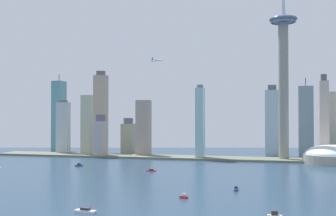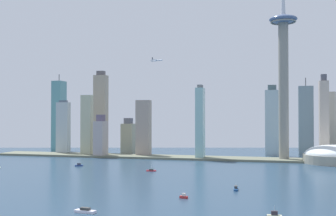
{
  "view_description": "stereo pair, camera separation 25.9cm",
  "coord_description": "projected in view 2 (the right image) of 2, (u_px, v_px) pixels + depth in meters",
  "views": [
    {
      "loc": [
        163.8,
        -180.61,
        72.28
      ],
      "look_at": [
        -22.92,
        521.43,
        87.46
      ],
      "focal_mm": 45.57,
      "sensor_mm": 36.0,
      "label": 1
    },
    {
      "loc": [
        164.05,
        -180.55,
        72.28
      ],
      "look_at": [
        -22.92,
        521.43,
        87.46
      ],
      "focal_mm": 45.57,
      "sensor_mm": 36.0,
      "label": 2
    }
  ],
  "objects": [
    {
      "name": "skyscraper_9",
      "position": [
        63.0,
        128.0,
        828.84
      ],
      "size": [
        24.95,
        13.22,
        104.61
      ],
      "color": "#ADB9BC",
      "rests_on": "ground"
    },
    {
      "name": "skyscraper_8",
      "position": [
        101.0,
        113.0,
        853.89
      ],
      "size": [
        25.04,
        19.13,
        164.45
      ],
      "color": "tan",
      "rests_on": "ground"
    },
    {
      "name": "skyscraper_10",
      "position": [
        87.0,
        125.0,
        791.79
      ],
      "size": [
        20.16,
        12.65,
        112.84
      ],
      "color": "#B8B997",
      "rests_on": "ground"
    },
    {
      "name": "boat_4",
      "position": [
        85.0,
        211.0,
        320.79
      ],
      "size": [
        17.04,
        7.07,
        3.99
      ],
      "rotation": [
        0.0,
        0.0,
        6.17
      ],
      "color": "white",
      "rests_on": "ground"
    },
    {
      "name": "skyscraper_2",
      "position": [
        200.0,
        123.0,
        727.73
      ],
      "size": [
        13.28,
        23.14,
        127.1
      ],
      "color": "#94C3C0",
      "rests_on": "ground"
    },
    {
      "name": "airplane",
      "position": [
        157.0,
        60.0,
        719.39
      ],
      "size": [
        22.46,
        22.58,
        7.13
      ],
      "rotation": [
        0.0,
        0.0,
        5.89
      ],
      "color": "silver"
    },
    {
      "name": "skyscraper_12",
      "position": [
        272.0,
        122.0,
        792.08
      ],
      "size": [
        25.68,
        18.19,
        131.76
      ],
      "color": "#9DB6C3",
      "rests_on": "ground"
    },
    {
      "name": "skyscraper_6",
      "position": [
        101.0,
        138.0,
        770.0
      ],
      "size": [
        18.0,
        27.74,
        76.38
      ],
      "color": "#ACA2A1",
      "rests_on": "ground"
    },
    {
      "name": "boat_1",
      "position": [
        79.0,
        165.0,
        624.23
      ],
      "size": [
        12.32,
        8.93,
        4.45
      ],
      "rotation": [
        0.0,
        0.0,
        0.48
      ],
      "color": "navy",
      "rests_on": "ground"
    },
    {
      "name": "waterfront_pier",
      "position": [
        184.0,
        158.0,
        739.04
      ],
      "size": [
        706.76,
        56.87,
        3.42
      ],
      "primitive_type": "cube",
      "color": "#686C59",
      "rests_on": "ground"
    },
    {
      "name": "stadium_dome",
      "position": [
        334.0,
        156.0,
        661.38
      ],
      "size": [
        94.07,
        94.07,
        29.57
      ],
      "color": "#9A9888",
      "rests_on": "ground"
    },
    {
      "name": "skyscraper_11",
      "position": [
        306.0,
        121.0,
        779.35
      ],
      "size": [
        26.31,
        15.47,
        144.12
      ],
      "color": "gray",
      "rests_on": "ground"
    },
    {
      "name": "boat_6",
      "position": [
        236.0,
        189.0,
        420.15
      ],
      "size": [
        5.53,
        15.75,
        7.29
      ],
      "rotation": [
        0.0,
        0.0,
        4.8
      ],
      "color": "navy",
      "rests_on": "ground"
    },
    {
      "name": "skyscraper_5",
      "position": [
        128.0,
        137.0,
        850.08
      ],
      "size": [
        23.78,
        24.9,
        69.93
      ],
      "color": "#A09D80",
      "rests_on": "ground"
    },
    {
      "name": "skyscraper_7",
      "position": [
        144.0,
        128.0,
        778.24
      ],
      "size": [
        24.99,
        19.07,
        102.81
      ],
      "color": "#A39286",
      "rests_on": "ground"
    },
    {
      "name": "skyscraper_1",
      "position": [
        59.0,
        116.0,
        901.79
      ],
      "size": [
        21.23,
        27.79,
        162.58
      ],
      "color": "#579398",
      "rests_on": "ground"
    },
    {
      "name": "boat_0",
      "position": [
        151.0,
        170.0,
        566.55
      ],
      "size": [
        13.21,
        6.42,
        8.99
      ],
      "rotation": [
        0.0,
        0.0,
        0.14
      ],
      "color": "red",
      "rests_on": "ground"
    },
    {
      "name": "skyscraper_4",
      "position": [
        324.0,
        119.0,
        733.8
      ],
      "size": [
        15.36,
        21.25,
        145.74
      ],
      "color": "#BEAEA0",
      "rests_on": "ground"
    },
    {
      "name": "observation_tower",
      "position": [
        283.0,
        62.0,
        705.36
      ],
      "size": [
        45.95,
        45.95,
        330.78
      ],
      "color": "gray",
      "rests_on": "ground"
    },
    {
      "name": "boat_2",
      "position": [
        184.0,
        197.0,
        377.47
      ],
      "size": [
        7.77,
        4.11,
        4.46
      ],
      "rotation": [
        0.0,
        0.0,
        2.94
      ],
      "color": "#B42C2C",
      "rests_on": "ground"
    },
    {
      "name": "skyscraper_0",
      "position": [
        332.0,
        124.0,
        774.35
      ],
      "size": [
        12.79,
        15.14,
        117.97
      ],
      "color": "#C1B49F",
      "rests_on": "ground"
    },
    {
      "name": "boat_5",
      "position": [
        274.0,
        216.0,
        303.01
      ],
      "size": [
        10.56,
        3.94,
        9.0
      ],
      "rotation": [
        0.0,
        0.0,
        0.06
      ],
      "color": "beige",
      "rests_on": "ground"
    }
  ]
}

